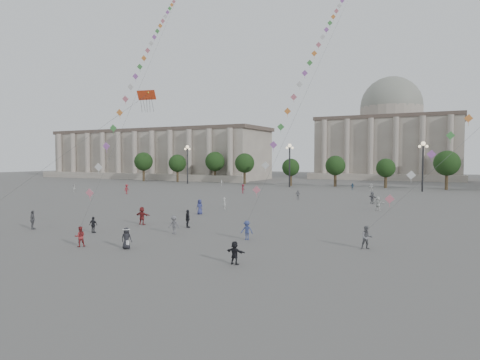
% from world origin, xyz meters
% --- Properties ---
extents(ground, '(360.00, 360.00, 0.00)m').
position_xyz_m(ground, '(0.00, 0.00, 0.00)').
color(ground, '#555350').
rests_on(ground, ground).
extents(hall_west, '(84.00, 26.22, 17.20)m').
position_xyz_m(hall_west, '(-75.00, 93.89, 8.43)').
color(hall_west, gray).
rests_on(hall_west, ground).
extents(hall_central, '(48.30, 34.30, 35.50)m').
position_xyz_m(hall_central, '(0.00, 129.22, 14.23)').
color(hall_central, gray).
rests_on(hall_central, ground).
extents(tree_row, '(137.12, 5.12, 8.00)m').
position_xyz_m(tree_row, '(0.00, 78.00, 5.39)').
color(tree_row, '#382B1C').
rests_on(tree_row, ground).
extents(lamp_post_far_west, '(2.00, 0.90, 10.65)m').
position_xyz_m(lamp_post_far_west, '(-45.00, 70.00, 7.35)').
color(lamp_post_far_west, '#262628').
rests_on(lamp_post_far_west, ground).
extents(lamp_post_mid_west, '(2.00, 0.90, 10.65)m').
position_xyz_m(lamp_post_mid_west, '(-15.00, 70.00, 7.35)').
color(lamp_post_mid_west, '#262628').
rests_on(lamp_post_mid_west, ground).
extents(lamp_post_mid_east, '(2.00, 0.90, 10.65)m').
position_xyz_m(lamp_post_mid_east, '(15.00, 70.00, 7.35)').
color(lamp_post_mid_east, '#262628').
rests_on(lamp_post_mid_east, ground).
extents(person_crowd_0, '(0.99, 0.73, 1.56)m').
position_xyz_m(person_crowd_0, '(0.72, 68.00, 0.78)').
color(person_crowd_0, '#385C7F').
rests_on(person_crowd_0, ground).
extents(person_crowd_1, '(0.91, 0.94, 1.53)m').
position_xyz_m(person_crowd_1, '(-50.17, 35.51, 0.77)').
color(person_crowd_1, silver).
rests_on(person_crowd_1, ground).
extents(person_crowd_2, '(0.73, 1.25, 1.93)m').
position_xyz_m(person_crowd_2, '(-36.85, 36.75, 0.97)').
color(person_crowd_2, maroon).
rests_on(person_crowd_2, ground).
extents(person_crowd_3, '(1.51, 0.63, 1.59)m').
position_xyz_m(person_crowd_3, '(8.69, -2.98, 0.79)').
color(person_crowd_3, black).
rests_on(person_crowd_3, ground).
extents(person_crowd_4, '(1.54, 1.14, 1.62)m').
position_xyz_m(person_crowd_4, '(5.03, 66.92, 0.81)').
color(person_crowd_4, silver).
rests_on(person_crowd_4, ground).
extents(person_crowd_6, '(1.18, 0.74, 1.74)m').
position_xyz_m(person_crowd_6, '(-1.86, 4.57, 0.87)').
color(person_crowd_6, '#5C5B5F').
rests_on(person_crowd_6, ground).
extents(person_crowd_7, '(1.81, 0.71, 1.91)m').
position_xyz_m(person_crowd_7, '(12.21, 32.28, 0.96)').
color(person_crowd_7, silver).
rests_on(person_crowd_7, ground).
extents(person_crowd_10, '(0.38, 0.55, 1.48)m').
position_xyz_m(person_crowd_10, '(-32.95, 67.97, 0.74)').
color(person_crowd_10, '#AFB0AC').
rests_on(person_crowd_10, ground).
extents(person_crowd_12, '(1.68, 1.58, 1.89)m').
position_xyz_m(person_crowd_12, '(9.88, 40.93, 0.95)').
color(person_crowd_12, slate).
rests_on(person_crowd_12, ground).
extents(person_crowd_13, '(0.70, 0.69, 1.63)m').
position_xyz_m(person_crowd_13, '(-7.19, 23.81, 0.82)').
color(person_crowd_13, beige).
rests_on(person_crowd_13, ground).
extents(person_crowd_16, '(0.96, 0.50, 1.55)m').
position_xyz_m(person_crowd_16, '(-2.98, 42.29, 0.78)').
color(person_crowd_16, slate).
rests_on(person_crowd_16, ground).
extents(person_crowd_17, '(0.83, 1.27, 1.84)m').
position_xyz_m(person_crowd_17, '(-16.98, 48.82, 0.92)').
color(person_crowd_17, maroon).
rests_on(person_crowd_17, ground).
extents(person_crowd_18, '(0.94, 0.62, 1.91)m').
position_xyz_m(person_crowd_18, '(-7.37, 17.65, 0.95)').
color(person_crowd_18, navy).
rests_on(person_crowd_18, ground).
extents(tourist_1, '(1.14, 1.04, 1.87)m').
position_xyz_m(tourist_1, '(-2.74, 8.18, 0.94)').
color(tourist_1, black).
rests_on(tourist_1, ground).
extents(tourist_2, '(1.80, 0.61, 1.93)m').
position_xyz_m(tourist_2, '(-8.31, 7.61, 0.96)').
color(tourist_2, maroon).
rests_on(tourist_2, ground).
extents(tourist_3, '(1.07, 1.18, 1.93)m').
position_xyz_m(tourist_3, '(-16.00, 0.09, 0.96)').
color(tourist_3, '#57575B').
rests_on(tourist_3, ground).
extents(tourist_4, '(0.95, 0.47, 1.56)m').
position_xyz_m(tourist_4, '(-9.09, 1.49, 0.78)').
color(tourist_4, '#222327').
rests_on(tourist_4, ground).
extents(kite_flyer_0, '(0.98, 1.02, 1.65)m').
position_xyz_m(kite_flyer_0, '(-5.20, -3.65, 0.83)').
color(kite_flyer_0, maroon).
rests_on(kite_flyer_0, ground).
extents(kite_flyer_1, '(1.19, 0.80, 1.71)m').
position_xyz_m(kite_flyer_1, '(5.57, 5.14, 0.85)').
color(kite_flyer_1, navy).
rests_on(kite_flyer_1, ground).
extents(kite_flyer_2, '(1.10, 1.01, 1.84)m').
position_xyz_m(kite_flyer_2, '(15.68, 6.12, 0.92)').
color(kite_flyer_2, slate).
rests_on(kite_flyer_2, ground).
extents(hat_person, '(0.96, 0.78, 1.70)m').
position_xyz_m(hat_person, '(-1.24, -2.59, 0.89)').
color(hat_person, black).
rests_on(hat_person, ground).
extents(dragon_kite, '(6.73, 6.54, 20.80)m').
position_xyz_m(dragon_kite, '(-9.54, 9.78, 13.44)').
color(dragon_kite, red).
rests_on(dragon_kite, ground).
extents(kite_train_west, '(26.59, 50.75, 72.23)m').
position_xyz_m(kite_train_west, '(-19.14, 23.61, 24.56)').
color(kite_train_west, '#3F3F3F').
rests_on(kite_train_west, ground).
extents(kite_train_mid, '(3.61, 60.25, 78.00)m').
position_xyz_m(kite_train_mid, '(4.05, 37.27, 27.47)').
color(kite_train_mid, '#3F3F3F').
rests_on(kite_train_mid, ground).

